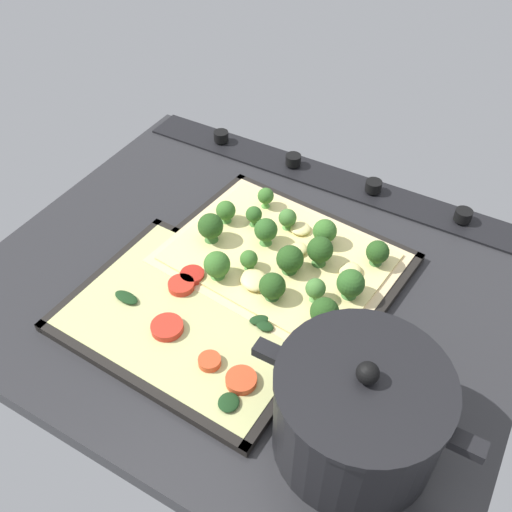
# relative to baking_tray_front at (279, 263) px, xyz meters

# --- Properties ---
(ground_plane) EXTENTS (0.77, 0.64, 0.03)m
(ground_plane) POSITION_rel_baking_tray_front_xyz_m (0.02, 0.05, -0.02)
(ground_plane) COLOR #28282B
(stove_control_panel) EXTENTS (0.74, 0.07, 0.03)m
(stove_control_panel) POSITION_rel_baking_tray_front_xyz_m (0.02, -0.23, 0.00)
(stove_control_panel) COLOR black
(stove_control_panel) RESTS_ON ground_plane
(baking_tray_front) EXTENTS (0.38, 0.30, 0.01)m
(baking_tray_front) POSITION_rel_baking_tray_front_xyz_m (0.00, 0.00, 0.00)
(baking_tray_front) COLOR black
(baking_tray_front) RESTS_ON ground_plane
(broccoli_pizza) EXTENTS (0.35, 0.28, 0.06)m
(broccoli_pizza) POSITION_rel_baking_tray_front_xyz_m (-0.01, 0.00, 0.02)
(broccoli_pizza) COLOR beige
(broccoli_pizza) RESTS_ON baking_tray_front
(baking_tray_back) EXTENTS (0.35, 0.27, 0.01)m
(baking_tray_back) POSITION_rel_baking_tray_front_xyz_m (0.05, 0.15, 0.00)
(baking_tray_back) COLOR black
(baking_tray_back) RESTS_ON ground_plane
(veggie_pizza_back) EXTENTS (0.33, 0.25, 0.02)m
(veggie_pizza_back) POSITION_rel_baking_tray_front_xyz_m (0.05, 0.16, 0.01)
(veggie_pizza_back) COLOR #BFC17B
(veggie_pizza_back) RESTS_ON baking_tray_back
(cooking_pot) EXTENTS (0.26, 0.19, 0.15)m
(cooking_pot) POSITION_rel_baking_tray_front_xyz_m (-0.21, 0.21, 0.06)
(cooking_pot) COLOR black
(cooking_pot) RESTS_ON ground_plane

